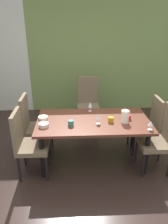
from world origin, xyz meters
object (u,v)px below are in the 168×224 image
(chair_right_far, at_px, (148,122))
(cup_south, at_px, (71,123))
(chair_left_far, at_px, (33,124))
(wine_glass_east, at_px, (90,105))
(pitcher_rear, at_px, (125,116))
(serving_bowl_front, at_px, (44,125))
(chair_right_near, at_px, (161,137))
(dining_table, at_px, (93,125))
(wine_glass_right, at_px, (98,117))
(cup_corner, at_px, (111,120))
(serving_bowl_left, at_px, (43,118))
(wine_glass_west, at_px, (151,124))
(chair_left_near, at_px, (27,141))
(cup_north, at_px, (129,117))
(chair_head_far, at_px, (88,101))

(chair_right_far, height_order, cup_south, chair_right_far)
(chair_left_far, height_order, cup_south, chair_left_far)
(wine_glass_east, bearing_deg, pitcher_rear, -43.12)
(serving_bowl_front, bearing_deg, chair_right_near, -3.11)
(dining_table, height_order, wine_glass_right, wine_glass_right)
(chair_right_far, relative_size, cup_corner, 11.73)
(dining_table, bearing_deg, serving_bowl_left, 174.00)
(wine_glass_west, height_order, wine_glass_right, wine_glass_right)
(wine_glass_west, distance_m, wine_glass_east, 1.04)
(chair_left_near, bearing_deg, cup_south, 99.34)
(wine_glass_west, bearing_deg, chair_right_far, 71.76)
(dining_table, distance_m, cup_north, 0.56)
(serving_bowl_front, bearing_deg, chair_head_far, 63.10)
(chair_left_far, height_order, serving_bowl_front, chair_left_far)
(cup_north, height_order, cup_corner, cup_corner)
(chair_left_far, relative_size, chair_head_far, 0.98)
(chair_right_far, xyz_separation_m, wine_glass_east, (-0.98, 0.08, 0.30))
(wine_glass_west, distance_m, serving_bowl_front, 1.49)
(cup_north, height_order, cup_south, cup_south)
(wine_glass_west, bearing_deg, cup_corner, 152.25)
(wine_glass_west, bearing_deg, cup_south, 170.83)
(chair_head_far, bearing_deg, wine_glass_east, 88.33)
(chair_right_far, height_order, chair_right_near, chair_right_near)
(serving_bowl_left, bearing_deg, wine_glass_east, 20.05)
(chair_left_near, distance_m, cup_south, 0.67)
(cup_south, distance_m, pitcher_rear, 0.80)
(wine_glass_east, height_order, pitcher_rear, pitcher_rear)
(chair_right_near, distance_m, pitcher_rear, 0.60)
(chair_left_far, distance_m, cup_south, 0.79)
(wine_glass_west, height_order, cup_south, wine_glass_west)
(chair_left_far, height_order, wine_glass_right, chair_left_far)
(chair_left_near, relative_size, cup_north, 14.18)
(chair_left_far, bearing_deg, serving_bowl_left, 47.68)
(chair_left_far, bearing_deg, dining_table, 74.56)
(wine_glass_right, height_order, serving_bowl_left, wine_glass_right)
(wine_glass_east, distance_m, serving_bowl_front, 0.88)
(cup_north, bearing_deg, serving_bowl_front, -171.94)
(wine_glass_right, distance_m, pitcher_rear, 0.40)
(chair_right_far, height_order, serving_bowl_front, chair_right_far)
(cup_south, bearing_deg, chair_head_far, 76.48)
(wine_glass_east, distance_m, cup_south, 0.61)
(dining_table, relative_size, wine_glass_east, 10.77)
(pitcher_rear, bearing_deg, wine_glass_right, -176.92)
(chair_left_far, relative_size, wine_glass_west, 7.84)
(serving_bowl_front, bearing_deg, wine_glass_west, -6.37)
(chair_left_far, relative_size, chair_right_near, 1.00)
(chair_left_far, bearing_deg, cup_corner, 74.38)
(dining_table, height_order, chair_head_far, chair_head_far)
(dining_table, height_order, wine_glass_east, wine_glass_east)
(chair_head_far, bearing_deg, cup_corner, 100.59)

